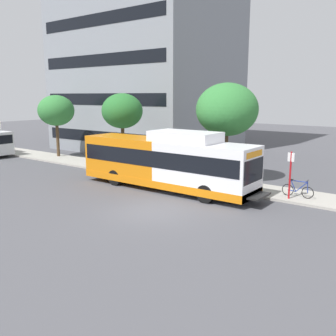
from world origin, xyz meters
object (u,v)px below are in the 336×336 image
Objects in this scene: bus_stop_sign_pole at (290,172)px; street_tree_mid_block at (122,111)px; bicycle_parked at (298,190)px; street_tree_near_stop at (227,110)px; street_tree_far_block at (56,111)px; transit_bus at (166,162)px.

bus_stop_sign_pole is 14.46m from street_tree_mid_block.
street_tree_near_stop is (1.48, 5.33, 4.23)m from bicycle_parked.
street_tree_near_stop is 9.03m from street_tree_mid_block.
street_tree_mid_block reaches higher than street_tree_far_block.
bus_stop_sign_pole is at bearing -112.31° from street_tree_near_stop.
bus_stop_sign_pole is 0.45× the size of street_tree_mid_block.
bicycle_parked is 0.31× the size of street_tree_mid_block.
transit_bus is 8.46m from street_tree_mid_block.
transit_bus is 6.96× the size of bicycle_parked.
street_tree_far_block is at bearing 91.46° from street_tree_near_stop.
street_tree_mid_block is at bearing -89.35° from street_tree_far_block.
bus_stop_sign_pole is 6.30m from street_tree_near_stop.
street_tree_mid_block is (-0.35, 9.02, -0.31)m from street_tree_near_stop.
bus_stop_sign_pole is at bearing -97.00° from street_tree_mid_block.
street_tree_far_block is (-0.09, 8.21, -0.15)m from street_tree_mid_block.
street_tree_mid_block is (3.66, 7.10, 2.78)m from transit_bus.
street_tree_mid_block reaches higher than bus_stop_sign_pole.
bus_stop_sign_pole is at bearing -94.20° from street_tree_far_block.
transit_bus is 2.19× the size of street_tree_far_block.
street_tree_far_block is at bearing 90.65° from street_tree_mid_block.
transit_bus is 5.41m from street_tree_near_stop.
street_tree_near_stop reaches higher than transit_bus.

